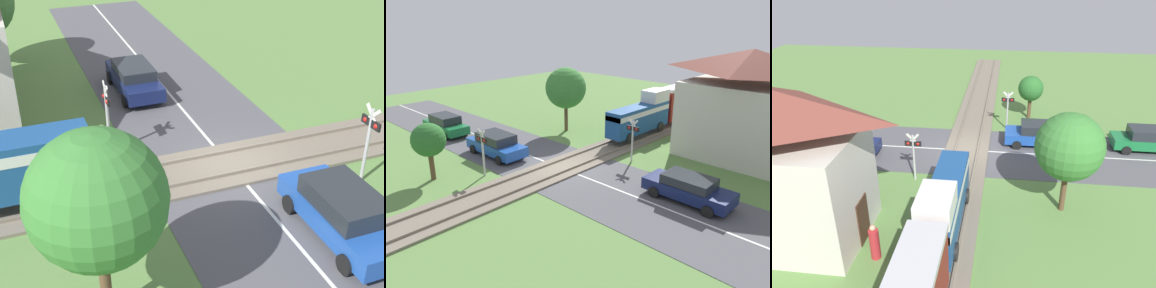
# 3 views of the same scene
# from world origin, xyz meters

# --- Properties ---
(ground_plane) EXTENTS (60.00, 60.00, 0.00)m
(ground_plane) POSITION_xyz_m (0.00, 0.00, 0.00)
(ground_plane) COLOR #5B8442
(road_surface) EXTENTS (48.00, 6.40, 0.02)m
(road_surface) POSITION_xyz_m (0.00, 0.00, 0.01)
(road_surface) COLOR #515156
(road_surface) RESTS_ON ground_plane
(track_bed) EXTENTS (2.80, 48.00, 0.24)m
(track_bed) POSITION_xyz_m (0.00, 0.00, 0.07)
(track_bed) COLOR #756B5B
(track_bed) RESTS_ON ground_plane
(car_near_crossing) EXTENTS (4.55, 1.95, 1.53)m
(car_near_crossing) POSITION_xyz_m (-4.68, -1.44, 0.80)
(car_near_crossing) COLOR #1E4CA8
(car_near_crossing) RESTS_ON ground_plane
(car_far_side) EXTENTS (4.47, 1.86, 1.37)m
(car_far_side) POSITION_xyz_m (7.66, 1.44, 0.73)
(car_far_side) COLOR #141E4C
(car_far_side) RESTS_ON ground_plane
(car_behind_queue) EXTENTS (4.40, 1.83, 1.54)m
(car_behind_queue) POSITION_xyz_m (-11.49, -1.44, 0.80)
(car_behind_queue) COLOR #197038
(car_behind_queue) RESTS_ON ground_plane
(crossing_signal_west_approach) EXTENTS (0.90, 0.18, 2.83)m
(crossing_signal_west_approach) POSITION_xyz_m (-2.48, -3.82, 1.83)
(crossing_signal_west_approach) COLOR #B7B7B7
(crossing_signal_west_approach) RESTS_ON ground_plane
(crossing_signal_east_approach) EXTENTS (0.90, 0.18, 2.83)m
(crossing_signal_east_approach) POSITION_xyz_m (2.48, 3.82, 1.83)
(crossing_signal_east_approach) COLOR #B7B7B7
(crossing_signal_east_approach) RESTS_ON ground_plane
(pedestrian_by_station) EXTENTS (0.41, 0.41, 1.66)m
(pedestrian_by_station) POSITION_xyz_m (2.63, 10.05, 0.76)
(pedestrian_by_station) COLOR #B2282D
(pedestrian_by_station) RESTS_ON ground_plane
(tree_roadside_hedge) EXTENTS (3.19, 3.19, 5.06)m
(tree_roadside_hedge) POSITION_xyz_m (-5.35, 5.72, 3.45)
(tree_roadside_hedge) COLOR brown
(tree_roadside_hedge) RESTS_ON ground_plane
(tree_beyond_track) EXTENTS (1.89, 1.89, 3.32)m
(tree_beyond_track) POSITION_xyz_m (-4.15, -6.14, 2.35)
(tree_beyond_track) COLOR brown
(tree_beyond_track) RESTS_ON ground_plane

